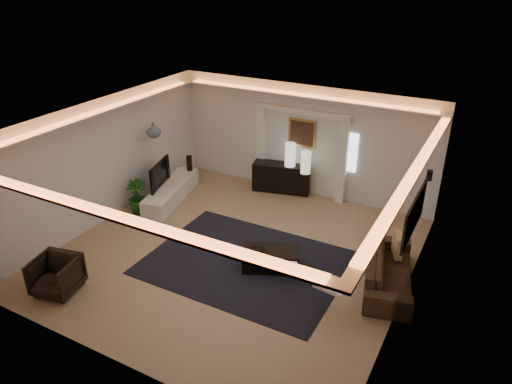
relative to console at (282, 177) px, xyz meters
The scene contains 33 objects.
floor 3.30m from the console, 82.25° to the right, with size 7.00×7.00×0.00m, color #9B825D.
ceiling 4.12m from the console, 82.25° to the right, with size 7.00×7.00×0.00m, color white.
wall_back 1.17m from the console, 29.47° to the left, with size 7.00×7.00×0.00m, color silver.
wall_front 6.85m from the console, 86.25° to the right, with size 7.00×7.00×0.00m, color silver.
wall_left 4.58m from the console, 133.25° to the right, with size 7.00×7.00×0.00m, color silver.
wall_right 5.22m from the console, 39.50° to the right, with size 7.00×7.00×0.00m, color silver.
cove_soffit 3.96m from the console, 82.25° to the right, with size 7.00×7.00×0.04m, color silver.
daylight_slit 2.04m from the console, ahead, with size 0.25×0.03×1.00m, color white.
area_rug 3.57m from the console, 76.28° to the right, with size 4.00×3.00×0.01m, color black.
pilaster_left 1.01m from the console, 168.03° to the left, with size 0.22×0.20×2.20m, color silver.
pilaster_right 1.75m from the console, ahead, with size 0.22×0.20×2.20m, color silver.
alcove_header 1.91m from the console, 18.73° to the left, with size 2.52×0.20×0.12m, color silver.
painting_frame 1.34m from the console, 26.44° to the left, with size 0.74×0.04×0.74m, color tan.
painting_canvas 1.34m from the console, 23.79° to the left, with size 0.62×0.02×0.62m, color #4C2D1E.
art_panel_frame 5.07m from the console, 37.02° to the right, with size 0.04×1.64×0.74m, color black.
art_panel_gold 5.05m from the console, 37.19° to the right, with size 0.02×1.50×0.62m, color tan.
wall_sconce 4.17m from the console, 15.36° to the right, with size 0.12×0.12×0.22m, color black.
wall_niche 3.74m from the console, 148.32° to the right, with size 0.10×0.55×0.04m, color silver.
console is the anchor object (origin of this frame).
lamp_left 0.73m from the console, ahead, with size 0.28×0.28×0.62m, color silver.
lamp_right 1.06m from the console, 17.35° to the right, with size 0.26×0.26×0.57m, color beige.
media_ledge 2.94m from the console, 140.70° to the right, with size 0.58×2.32×0.43m, color silver.
tv 3.31m from the console, 141.14° to the right, with size 0.15×1.13×0.65m, color black.
figurine 2.55m from the console, 160.28° to the right, with size 0.15×0.15×0.42m, color black.
ginger_jar 3.56m from the console, 144.68° to the right, with size 0.36×0.36×0.38m, color slate.
plant 3.80m from the console, 133.22° to the right, with size 0.48×0.48×0.86m, color #14400F.
sofa 4.53m from the console, 37.58° to the right, with size 0.85×2.18×0.64m, color black.
throw_blanket 4.95m from the console, 54.13° to the right, with size 0.55×0.45×0.06m, color white.
throw_pillow 4.19m from the console, 31.19° to the right, with size 0.14×0.46×0.46m, color tan.
coffee_table 3.61m from the console, 67.95° to the right, with size 1.13×0.62×0.42m, color black.
bowl 3.68m from the console, 72.32° to the right, with size 0.27×0.27×0.07m, color black.
magazine 4.12m from the console, 62.28° to the right, with size 0.27×0.19×0.03m, color silver.
armchair 6.21m from the console, 107.08° to the right, with size 0.77×0.79×0.72m, color black.
Camera 1 is at (4.49, -7.37, 5.67)m, focal length 33.56 mm.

